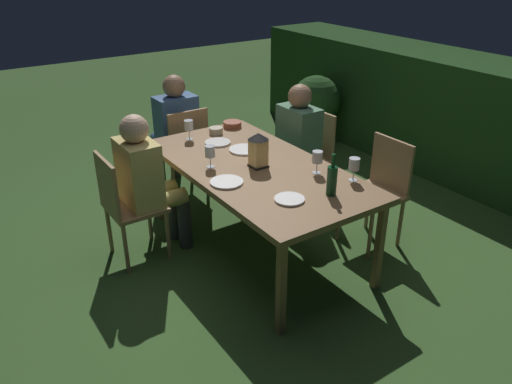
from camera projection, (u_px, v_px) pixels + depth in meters
The scene contains 23 objects.
ground_plane at pixel (256, 248), 4.12m from camera, with size 16.00×16.00×0.00m, color #385B28.
dining_table at pixel (256, 172), 3.82m from camera, with size 1.95×0.99×0.73m.
chair_side_right_a at pixel (309, 153), 4.68m from camera, with size 0.42×0.40×0.87m.
person_in_green at pixel (293, 142), 4.51m from camera, with size 0.38×0.47×1.15m.
chair_side_left_a at pixel (125, 203), 3.79m from camera, with size 0.42×0.40×0.87m.
person_in_mustard at pixel (148, 179), 3.82m from camera, with size 0.38×0.47×1.15m.
chair_side_right_b at pixel (379, 187), 4.03m from camera, with size 0.42×0.40×0.87m.
chair_head_near at pixel (184, 147), 4.81m from camera, with size 0.40×0.42×0.87m.
person_in_blue at pixel (174, 126), 4.89m from camera, with size 0.48×0.38×1.15m.
lantern_centerpiece at pixel (258, 148), 3.72m from camera, with size 0.15×0.15×0.27m.
green_bottle_on_table at pixel (332, 180), 3.32m from camera, with size 0.07×0.07×0.29m.
wine_glass_a at pixel (317, 158), 3.63m from camera, with size 0.08×0.08×0.17m.
wine_glass_b at pixel (354, 165), 3.52m from camera, with size 0.08×0.08×0.17m.
wine_glass_c at pixel (210, 152), 3.73m from camera, with size 0.08×0.08×0.17m.
wine_glass_d at pixel (189, 126), 4.25m from camera, with size 0.08×0.08×0.17m.
plate_a at pixel (289, 199), 3.29m from camera, with size 0.20×0.20×0.01m, color white.
plate_b at pixel (244, 150), 4.07m from camera, with size 0.25×0.25×0.01m, color white.
plate_c at pixel (218, 143), 4.22m from camera, with size 0.22×0.22×0.01m, color silver.
plate_d at pixel (227, 182), 3.53m from camera, with size 0.23×0.23×0.01m, color white.
bowl_olives at pixel (216, 130), 4.42m from camera, with size 0.12×0.12×0.06m.
bowl_bread at pixel (232, 124), 4.58m from camera, with size 0.16×0.16×0.05m.
hedge_backdrop at pixel (470, 120), 5.18m from camera, with size 5.84×0.85×1.20m, color #1E4219.
potted_plant_by_hedge at pixel (316, 104), 5.98m from camera, with size 0.58×0.58×0.85m.
Camera 1 is at (2.89, -1.95, 2.25)m, focal length 35.50 mm.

